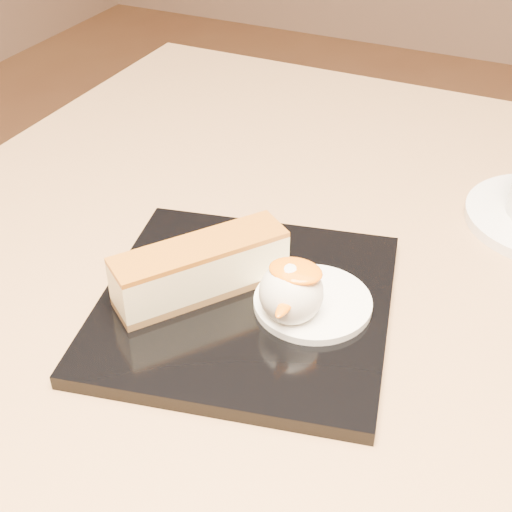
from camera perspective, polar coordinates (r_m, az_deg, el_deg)
The scene contains 7 objects.
table at distance 0.72m, azimuth 5.14°, elevation -10.20°, with size 0.80×0.80×0.72m.
dessert_plate at distance 0.55m, azimuth -0.88°, elevation -3.95°, with size 0.22×0.22×0.01m, color black.
cheesecake at distance 0.55m, azimuth -4.44°, elevation -0.99°, with size 0.11×0.13×0.04m.
cream_smear at distance 0.54m, azimuth 4.56°, elevation -3.73°, with size 0.09×0.09×0.01m, color white.
ice_cream_scoop at distance 0.52m, azimuth 2.83°, elevation -2.94°, with size 0.05×0.05×0.05m, color white.
mango_sauce at distance 0.51m, azimuth 3.19°, elevation -1.20°, with size 0.04×0.03×0.01m, color orange.
mint_sprig at distance 0.57m, azimuth 2.72°, elevation -1.19°, with size 0.03×0.02×0.00m.
Camera 1 is at (0.15, -0.47, 1.08)m, focal length 50.00 mm.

